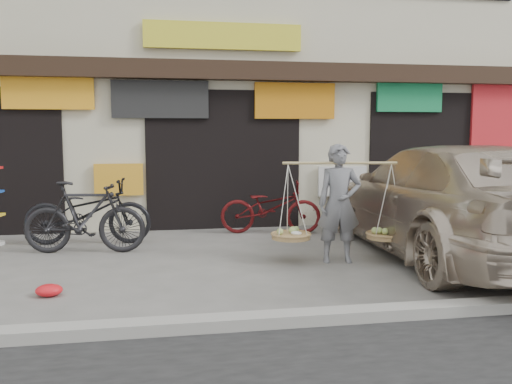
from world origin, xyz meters
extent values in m
plane|color=slate|center=(0.00, 0.00, 0.00)|extent=(70.00, 70.00, 0.00)
cube|color=gray|center=(0.00, -2.00, 0.06)|extent=(70.00, 0.25, 0.12)
cube|color=beige|center=(0.00, 6.50, 3.50)|extent=(14.00, 6.00, 7.00)
cube|color=black|center=(0.00, 3.35, 3.05)|extent=(14.00, 0.35, 0.35)
cube|color=black|center=(0.00, 3.75, 1.35)|extent=(3.00, 0.60, 2.70)
cube|color=black|center=(4.50, 3.75, 1.35)|extent=(3.00, 0.60, 2.70)
cube|color=#FAA31D|center=(-3.20, 3.42, 2.60)|extent=(1.60, 0.08, 0.60)
cube|color=black|center=(-1.20, 3.42, 2.50)|extent=(1.80, 0.08, 0.70)
cube|color=orange|center=(1.40, 3.42, 2.50)|extent=(1.60, 0.08, 0.70)
cube|color=#167F48|center=(3.80, 3.42, 2.60)|extent=(1.40, 0.08, 0.60)
cube|color=red|center=(5.80, 3.42, 2.20)|extent=(1.20, 0.08, 1.40)
cube|color=gold|center=(-2.00, 3.42, 1.00)|extent=(0.90, 0.08, 0.60)
cube|color=silver|center=(2.40, 3.42, 0.90)|extent=(1.00, 0.08, 0.60)
cube|color=yellow|center=(0.00, 3.42, 3.70)|extent=(3.00, 0.08, 0.50)
imported|color=slate|center=(1.31, 0.41, 0.86)|extent=(0.68, 0.50, 1.72)
cylinder|color=tan|center=(1.31, 0.41, 1.45)|extent=(1.64, 0.29, 0.04)
cylinder|color=#A2804E|center=(0.63, 0.51, 0.38)|extent=(0.56, 0.56, 0.07)
ellipsoid|color=#A5BF66|center=(0.63, 0.51, 0.44)|extent=(0.39, 0.39, 0.10)
cylinder|color=#A2804E|center=(2.00, 0.30, 0.38)|extent=(0.56, 0.56, 0.07)
ellipsoid|color=#A5BF66|center=(2.00, 0.30, 0.44)|extent=(0.39, 0.39, 0.10)
imported|color=black|center=(-2.45, 2.39, 0.55)|extent=(2.16, 0.91, 1.11)
imported|color=black|center=(-2.41, 1.67, 0.57)|extent=(1.94, 0.77, 1.13)
imported|color=#4D0D0E|center=(0.79, 2.79, 0.49)|extent=(1.96, 1.00, 0.98)
imported|color=beige|center=(3.07, 0.51, 0.85)|extent=(2.60, 5.96, 1.71)
cube|color=black|center=(3.17, 3.30, 0.55)|extent=(1.70, 0.16, 0.45)
cube|color=silver|center=(3.18, 3.37, 0.45)|extent=(0.45, 0.04, 0.12)
ellipsoid|color=red|center=(-2.52, -0.61, 0.07)|extent=(0.31, 0.25, 0.14)
camera|label=1|loc=(-1.23, -7.02, 1.88)|focal=38.00mm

